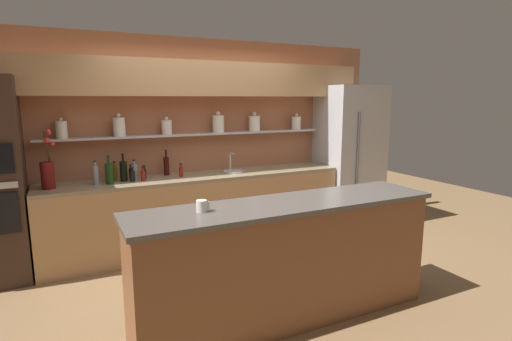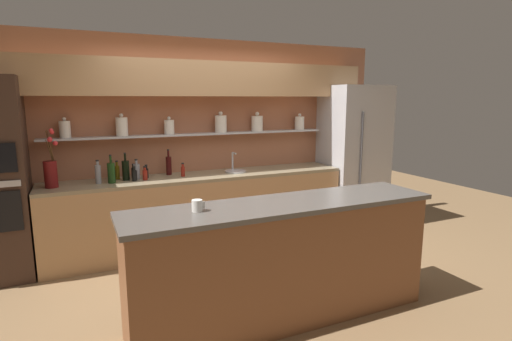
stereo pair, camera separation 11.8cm
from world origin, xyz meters
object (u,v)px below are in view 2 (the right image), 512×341
bottle_spirit_8 (137,171)px  bottle_sauce_10 (145,174)px  bottle_wine_9 (126,170)px  coffee_mug (197,206)px  bottle_sauce_6 (134,172)px  sink_fixture (235,170)px  bottle_wine_0 (169,165)px  bottle_sauce_4 (183,171)px  bottle_oil_11 (117,172)px  bottle_sauce_2 (146,172)px  bottle_wine_1 (111,173)px  bottle_oil_3 (112,172)px  flower_vase (51,171)px  refrigerator (353,157)px  bottle_spirit_7 (98,174)px  bottle_sauce_5 (135,175)px

bottle_spirit_8 → bottle_sauce_10: size_ratio=1.46×
bottle_spirit_8 → bottle_wine_9: (-0.12, -0.03, 0.02)m
bottle_spirit_8 → coffee_mug: bearing=-85.4°
bottle_sauce_6 → sink_fixture: bearing=-7.9°
bottle_wine_0 → bottle_spirit_8: 0.42m
bottle_sauce_4 → bottle_oil_11: 0.76m
sink_fixture → bottle_sauce_2: sink_fixture is taller
sink_fixture → bottle_wine_1: (-1.51, -0.06, 0.09)m
bottle_sauce_6 → coffee_mug: 2.08m
bottle_oil_3 → bottle_spirit_8: size_ratio=1.00×
bottle_wine_0 → bottle_sauce_6: bearing=-179.7°
bottle_wine_1 → bottle_oil_11: bottle_wine_1 is taller
bottle_wine_0 → flower_vase: bearing=-170.8°
bottle_spirit_8 → bottle_wine_0: bearing=15.0°
refrigerator → bottle_sauce_10: size_ratio=12.58×
bottle_sauce_6 → bottle_wine_9: bottle_wine_9 is taller
bottle_spirit_7 → refrigerator: bearing=-0.3°
bottle_sauce_5 → bottle_oil_11: 0.24m
bottle_oil_3 → bottle_wine_1: bearing=-95.3°
flower_vase → refrigerator: bearing=-0.2°
coffee_mug → bottle_oil_3: bearing=102.3°
bottle_oil_3 → bottle_sauce_5: bottle_oil_3 is taller
bottle_spirit_8 → bottle_wine_9: bottle_wine_9 is taller
bottle_sauce_5 → bottle_sauce_6: (0.02, 0.21, 0.00)m
bottle_wine_1 → bottle_oil_3: bearing=84.7°
bottle_oil_11 → bottle_sauce_5: bearing=-45.6°
bottle_wine_1 → bottle_sauce_2: bearing=16.4°
bottle_sauce_4 → bottle_sauce_10: bearing=-176.4°
bottle_wine_0 → bottle_sauce_6: bottle_wine_0 is taller
sink_fixture → coffee_mug: sink_fixture is taller
bottle_wine_0 → bottle_sauce_5: (-0.44, -0.21, -0.05)m
bottle_spirit_7 → bottle_spirit_8: 0.44m
bottle_wine_1 → bottle_sauce_6: bearing=40.2°
refrigerator → bottle_sauce_5: (-3.09, 0.01, -0.03)m
bottle_sauce_4 → bottle_sauce_10: 0.46m
sink_fixture → bottle_spirit_8: (-1.22, 0.07, 0.07)m
bottle_wine_1 → bottle_sauce_5: (0.25, 0.02, -0.05)m
bottle_wine_0 → bottle_spirit_8: bearing=-165.0°
coffee_mug → bottle_sauce_4: bearing=78.8°
bottle_sauce_4 → bottle_spirit_7: 0.96m
bottle_oil_11 → bottle_spirit_8: bearing=-19.0°
bottle_sauce_4 → bottle_spirit_7: bottle_spirit_7 is taller
bottle_wine_1 → bottle_sauce_10: bottle_wine_1 is taller
bottle_wine_1 → bottle_sauce_6: size_ratio=1.92×
bottle_wine_1 → bottle_oil_3: bottle_wine_1 is taller
bottle_sauce_10 → bottle_oil_11: bottle_oil_11 is taller
flower_vase → sink_fixture: 2.11m
bottle_wine_0 → bottle_sauce_6: size_ratio=1.90×
bottle_sauce_10 → refrigerator: bearing=-0.3°
bottle_wine_1 → bottle_sauce_4: 0.83m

